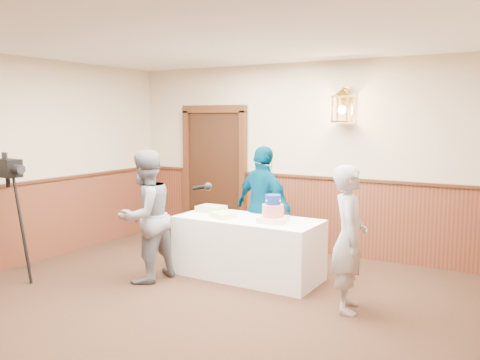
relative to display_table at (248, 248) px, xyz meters
The scene contains 10 objects.
ground 1.94m from the display_table, 87.42° to the right, with size 7.00×7.00×0.00m, color #322013.
room_shell 1.84m from the display_table, 88.75° to the right, with size 6.02×7.02×2.81m.
display_table is the anchor object (origin of this frame).
tiered_cake 0.63m from the display_table, ahead, with size 0.37×0.37×0.33m.
sheet_cake_yellow 0.51m from the display_table, 157.81° to the right, with size 0.31×0.23×0.06m, color #DADD84.
sheet_cake_green 0.77m from the display_table, 168.42° to the left, with size 0.34×0.27×0.08m, color #98C68C.
interviewer 1.33m from the display_table, 142.72° to the right, with size 1.49×0.84×1.61m.
baker 1.56m from the display_table, 16.87° to the right, with size 0.55×0.36×1.52m, color #9A999E.
assistant_p 0.66m from the display_table, 95.62° to the left, with size 0.95×0.40×1.62m, color #003956.
tv_camera_rig 2.96m from the display_table, 148.60° to the right, with size 0.59×0.55×1.49m.
Camera 1 is at (2.98, -3.49, 2.00)m, focal length 38.00 mm.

